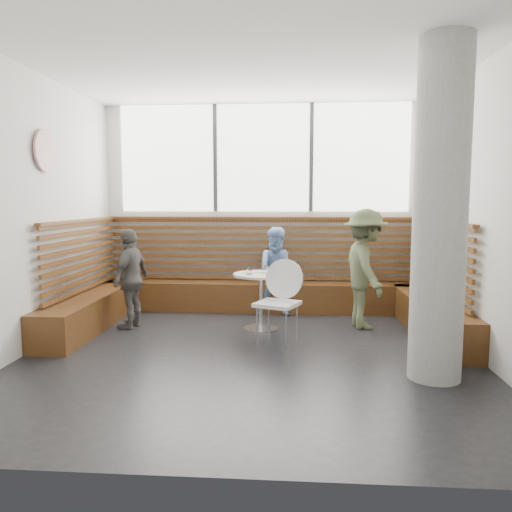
# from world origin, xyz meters

# --- Properties ---
(room) EXTENTS (5.00, 5.00, 3.20)m
(room) POSITION_xyz_m (0.00, 0.00, 1.60)
(room) COLOR silver
(room) RESTS_ON ground
(booth) EXTENTS (5.00, 2.50, 1.44)m
(booth) POSITION_xyz_m (0.00, 1.77, 0.41)
(booth) COLOR #452811
(booth) RESTS_ON ground
(concrete_column) EXTENTS (0.50, 0.50, 3.20)m
(concrete_column) POSITION_xyz_m (1.85, -0.60, 1.60)
(concrete_column) COLOR gray
(concrete_column) RESTS_ON ground
(wall_art) EXTENTS (0.03, 0.50, 0.50)m
(wall_art) POSITION_xyz_m (-2.46, 0.40, 2.30)
(wall_art) COLOR white
(wall_art) RESTS_ON room
(cafe_table) EXTENTS (0.73, 0.73, 0.76)m
(cafe_table) POSITION_xyz_m (0.06, 1.11, 0.54)
(cafe_table) COLOR silver
(cafe_table) RESTS_ON ground
(cafe_chair) EXTENTS (0.48, 0.47, 1.01)m
(cafe_chair) POSITION_xyz_m (0.30, 0.49, 0.60)
(cafe_chair) COLOR white
(cafe_chair) RESTS_ON ground
(adult_man) EXTENTS (0.76, 1.12, 1.61)m
(adult_man) POSITION_xyz_m (1.44, 1.32, 0.80)
(adult_man) COLOR #4E593B
(adult_man) RESTS_ON ground
(child_back) EXTENTS (0.66, 0.53, 1.32)m
(child_back) POSITION_xyz_m (0.26, 1.95, 0.66)
(child_back) COLOR #81A7E1
(child_back) RESTS_ON ground
(child_left) EXTENTS (0.48, 0.84, 1.34)m
(child_left) POSITION_xyz_m (-1.70, 1.09, 0.67)
(child_left) COLOR #5A5552
(child_left) RESTS_ON ground
(plate_near) EXTENTS (0.19, 0.19, 0.01)m
(plate_near) POSITION_xyz_m (-0.08, 1.18, 0.76)
(plate_near) COLOR white
(plate_near) RESTS_ON cafe_table
(plate_far) EXTENTS (0.22, 0.22, 0.02)m
(plate_far) POSITION_xyz_m (0.10, 1.25, 0.76)
(plate_far) COLOR white
(plate_far) RESTS_ON cafe_table
(glass_left) EXTENTS (0.07, 0.07, 0.11)m
(glass_left) POSITION_xyz_m (-0.09, 1.03, 0.81)
(glass_left) COLOR white
(glass_left) RESTS_ON cafe_table
(glass_mid) EXTENTS (0.07, 0.07, 0.11)m
(glass_mid) POSITION_xyz_m (0.10, 1.07, 0.81)
(glass_mid) COLOR white
(glass_mid) RESTS_ON cafe_table
(glass_right) EXTENTS (0.07, 0.07, 0.11)m
(glass_right) POSITION_xyz_m (0.23, 1.08, 0.81)
(glass_right) COLOR white
(glass_right) RESTS_ON cafe_table
(menu_card) EXTENTS (0.24, 0.20, 0.00)m
(menu_card) POSITION_xyz_m (0.07, 0.96, 0.76)
(menu_card) COLOR #A5C64C
(menu_card) RESTS_ON cafe_table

